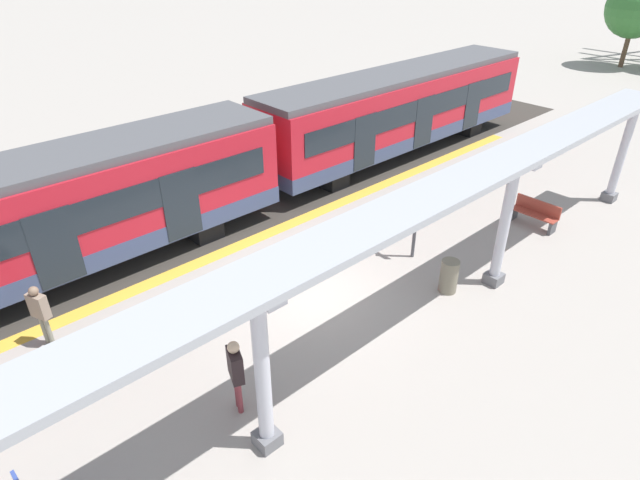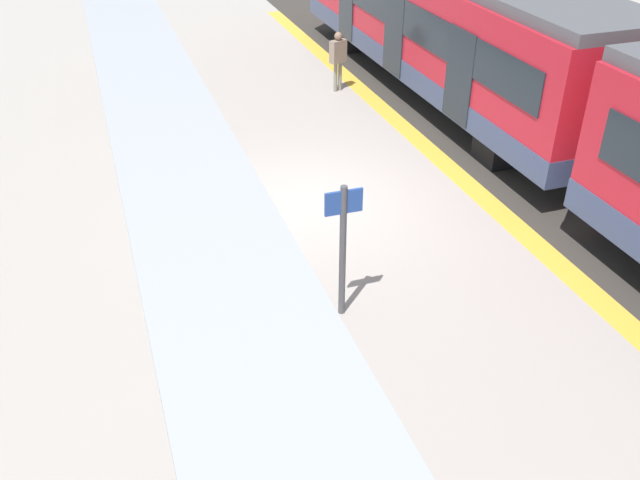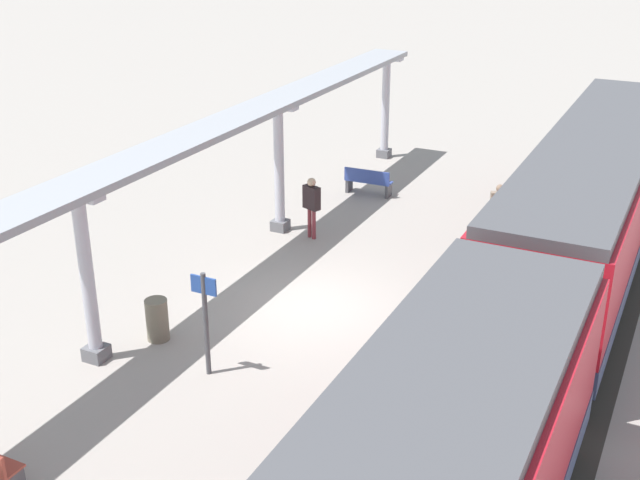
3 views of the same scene
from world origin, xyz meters
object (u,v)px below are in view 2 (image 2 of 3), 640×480
object	(u,v)px
train_near_carriage	(440,24)
canopy_pillar_third	(182,260)
trash_bin	(221,285)
bench_near_end	(158,72)
platform_info_sign	(343,240)
passenger_waiting_near_edge	(338,55)
canopy_pillar_second	(124,69)
passenger_by_the_benches	(178,98)

from	to	relation	value
train_near_carriage	canopy_pillar_third	size ratio (longest dim) A/B	3.80
train_near_carriage	canopy_pillar_third	distance (m)	12.06
trash_bin	bench_near_end	bearing A→B (deg)	-92.35
bench_near_end	trash_bin	xyz separation A→B (m)	(0.43, 10.39, 0.02)
bench_near_end	platform_info_sign	distance (m)	11.17
bench_near_end	trash_bin	world-z (taller)	trash_bin
train_near_carriage	passenger_waiting_near_edge	world-z (taller)	train_near_carriage
train_near_carriage	passenger_waiting_near_edge	size ratio (longest dim) A/B	8.60
canopy_pillar_third	trash_bin	world-z (taller)	canopy_pillar_third
canopy_pillar_second	platform_info_sign	size ratio (longest dim) A/B	1.65
canopy_pillar_third	platform_info_sign	world-z (taller)	canopy_pillar_third
platform_info_sign	canopy_pillar_third	bearing A→B (deg)	13.52
canopy_pillar_second	trash_bin	world-z (taller)	canopy_pillar_second
canopy_pillar_third	trash_bin	bearing A→B (deg)	-117.26
trash_bin	passenger_by_the_benches	world-z (taller)	passenger_by_the_benches
platform_info_sign	passenger_waiting_near_edge	world-z (taller)	platform_info_sign
bench_near_end	trash_bin	distance (m)	10.40
passenger_waiting_near_edge	passenger_by_the_benches	world-z (taller)	passenger_by_the_benches
canopy_pillar_second	passenger_by_the_benches	xyz separation A→B (m)	(-1.06, 0.11, -0.75)
trash_bin	passenger_waiting_near_edge	distance (m)	9.97
canopy_pillar_second	passenger_waiting_near_edge	world-z (taller)	canopy_pillar_second
canopy_pillar_second	bench_near_end	bearing A→B (deg)	-105.44
canopy_pillar_second	trash_bin	bearing A→B (deg)	95.53
train_near_carriage	canopy_pillar_second	bearing A→B (deg)	7.63
train_near_carriage	passenger_by_the_benches	xyz separation A→B (m)	(7.10, 1.20, -0.74)
passenger_by_the_benches	platform_info_sign	bearing A→B (deg)	100.34
trash_bin	passenger_waiting_near_edge	xyz separation A→B (m)	(-5.05, -8.58, 0.54)
canopy_pillar_third	passenger_by_the_benches	world-z (taller)	canopy_pillar_third
canopy_pillar_third	trash_bin	size ratio (longest dim) A/B	3.90
passenger_waiting_near_edge	bench_near_end	bearing A→B (deg)	-21.47
platform_info_sign	passenger_by_the_benches	size ratio (longest dim) A/B	1.26
train_near_carriage	trash_bin	xyz separation A→B (m)	(7.53, 7.65, -1.37)
bench_near_end	passenger_by_the_benches	xyz separation A→B (m)	(0.00, 3.95, 0.65)
passenger_waiting_near_edge	platform_info_sign	bearing A→B (deg)	70.21
bench_near_end	train_near_carriage	bearing A→B (deg)	158.86
train_near_carriage	canopy_pillar_second	world-z (taller)	canopy_pillar_second
bench_near_end	platform_info_sign	bearing A→B (deg)	96.68
train_near_carriage	platform_info_sign	distance (m)	10.15
train_near_carriage	bench_near_end	distance (m)	7.74
canopy_pillar_third	passenger_by_the_benches	size ratio (longest dim) A/B	2.08
canopy_pillar_third	canopy_pillar_second	bearing A→B (deg)	-90.00
bench_near_end	passenger_waiting_near_edge	distance (m)	5.00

